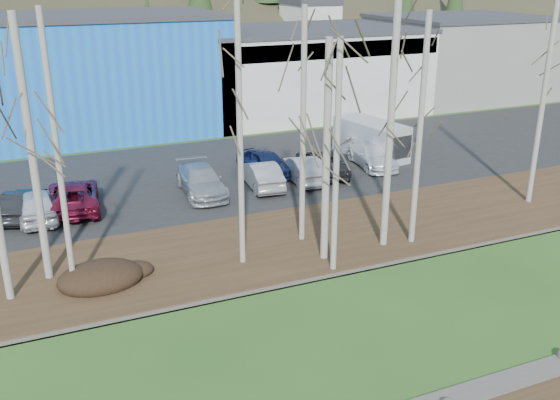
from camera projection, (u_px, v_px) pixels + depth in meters
name	position (u px, v px, depth m)	size (l,w,h in m)	color
near_bank_rocks	(467.00, 396.00, 17.32)	(80.00, 0.80, 0.50)	#47423D
river	(386.00, 324.00, 20.84)	(80.00, 8.00, 0.90)	#142133
far_bank_rocks	(329.00, 273.00, 24.37)	(80.00, 0.80, 0.46)	#47423D
far_bank	(295.00, 240.00, 27.09)	(80.00, 7.00, 0.15)	#382616
parking_lot	(219.00, 173.00, 36.12)	(80.00, 14.00, 0.14)	black
building_blue	(75.00, 74.00, 44.50)	(20.40, 12.24, 8.30)	blue
building_white	(302.00, 69.00, 51.49)	(18.36, 12.24, 6.80)	#B7B8B3
building_grey	(459.00, 56.00, 57.42)	(14.28, 12.24, 7.30)	gray
dirt_mound	(101.00, 276.00, 23.09)	(3.16, 2.23, 0.62)	black
birch_1	(58.00, 158.00, 21.20)	(0.21, 0.21, 9.93)	#ACA89B
birch_2	(32.00, 154.00, 22.01)	(0.29, 0.29, 9.73)	#ACA89B
birch_3	(240.00, 116.00, 22.92)	(0.22, 0.22, 11.83)	#ACA89B
birch_4	(327.00, 154.00, 23.82)	(0.30, 0.30, 8.73)	#ACA89B
birch_5	(303.00, 129.00, 25.42)	(0.24, 0.24, 9.74)	#ACA89B
birch_6	(336.00, 160.00, 22.85)	(0.23, 0.23, 8.84)	#ACA89B
birch_7	(391.00, 112.00, 24.61)	(0.29, 0.29, 11.37)	#ACA89B
birch_8	(420.00, 133.00, 25.21)	(0.25, 0.25, 9.56)	#ACA89B
birch_9	(545.00, 89.00, 29.54)	(0.26, 0.26, 11.32)	#ACA89B
car_0	(37.00, 205.00, 28.97)	(1.72, 4.28, 1.46)	white
car_1	(21.00, 204.00, 29.28)	(1.38, 3.97, 1.31)	black
car_2	(73.00, 196.00, 30.16)	(2.33, 5.05, 1.40)	maroon
car_3	(201.00, 181.00, 32.30)	(1.99, 4.90, 1.42)	#A3A8AB
car_4	(265.00, 162.00, 35.35)	(1.73, 4.29, 1.46)	#19264F
car_5	(261.00, 175.00, 33.31)	(1.49, 4.27, 1.41)	#B0AFB2
car_6	(322.00, 162.00, 35.48)	(2.32, 5.03, 1.40)	#2C2C2E
car_7	(372.00, 155.00, 36.91)	(1.86, 4.58, 1.33)	white
car_8	(303.00, 169.00, 34.24)	(1.49, 4.27, 1.41)	#B0AFB2
van_white	(373.00, 140.00, 38.56)	(2.83, 5.34, 2.23)	silver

